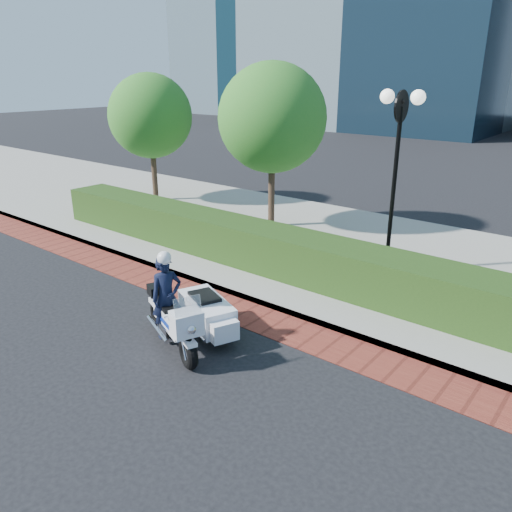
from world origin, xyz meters
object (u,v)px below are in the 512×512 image
Objects in this scene: lamppost at (397,155)px; tree_b at (272,118)px; tree_a at (150,116)px; police_motorcycle at (186,310)px.

tree_b is (-4.50, 1.30, 0.48)m from lamppost.
tree_b reaches higher than lamppost.
lamppost is 0.92× the size of tree_a.
lamppost is 2.00× the size of police_motorcycle.
tree_a is (-10.00, 1.30, 0.26)m from lamppost.
lamppost is at bearing -16.11° from tree_b.
tree_a is 5.50m from tree_b.
lamppost is 4.71m from tree_b.
tree_a is at bearing 172.59° from lamppost.
tree_b is 7.69m from police_motorcycle.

